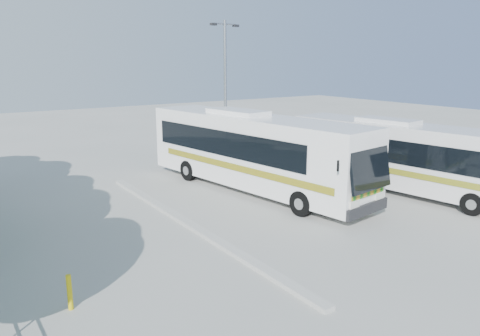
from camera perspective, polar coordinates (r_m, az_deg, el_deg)
ground at (r=18.62m, az=2.94°, el=-7.41°), size 100.00×100.00×0.00m
kerb_divider at (r=19.03m, az=-6.31°, el=-6.77°), size 0.40×16.00×0.15m
coach_main at (r=23.45m, az=1.61°, el=2.19°), size 4.66×13.90×3.79m
coach_adjacent at (r=24.55m, az=19.39°, el=1.45°), size 4.28×12.52×3.41m
lamppost at (r=27.26m, az=-1.81°, el=9.45°), size 2.10×0.62×8.64m
bollard at (r=13.62m, az=-20.06°, el=-14.04°), size 0.17×0.17×0.99m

